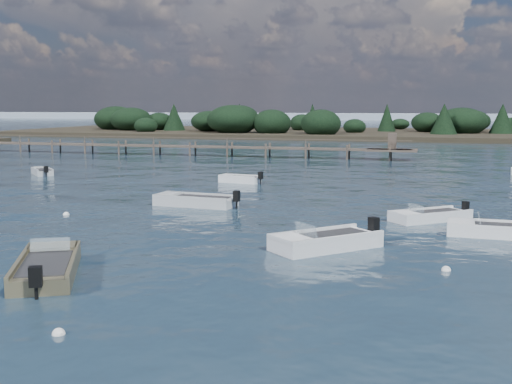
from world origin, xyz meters
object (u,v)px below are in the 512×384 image
(dinghy_mid_grey, at_px, (195,203))
(dinghy_extra_a, at_px, (326,244))
(tender_far_grey, at_px, (42,173))
(dinghy_mid_white_a, at_px, (504,233))
(dinghy_mid_white_b, at_px, (430,218))
(jetty, at_px, (157,146))
(dinghy_near_olive, at_px, (47,270))
(tender_far_white, at_px, (240,181))

(dinghy_mid_grey, xyz_separation_m, dinghy_extra_a, (8.68, -8.61, 0.01))
(tender_far_grey, bearing_deg, dinghy_mid_white_a, -25.54)
(dinghy_mid_white_b, relative_size, dinghy_extra_a, 0.92)
(dinghy_extra_a, bearing_deg, jetty, 122.01)
(dinghy_near_olive, height_order, dinghy_extra_a, dinghy_extra_a)
(dinghy_mid_grey, bearing_deg, dinghy_mid_white_b, -5.52)
(dinghy_mid_white_b, height_order, dinghy_mid_white_a, dinghy_mid_white_a)
(dinghy_mid_white_b, height_order, tender_far_white, tender_far_white)
(dinghy_mid_white_a, relative_size, dinghy_extra_a, 1.16)
(tender_far_grey, height_order, tender_far_white, tender_far_white)
(dinghy_mid_white_b, bearing_deg, tender_far_grey, 156.92)
(tender_far_grey, bearing_deg, dinghy_mid_white_b, -23.08)
(dinghy_mid_white_b, relative_size, jetty, 0.06)
(tender_far_white, bearing_deg, dinghy_extra_a, -63.94)
(tender_far_grey, distance_m, dinghy_near_olive, 32.07)
(dinghy_mid_grey, xyz_separation_m, tender_far_white, (-0.78, 10.74, -0.01))
(dinghy_extra_a, relative_size, jetty, 0.07)
(dinghy_extra_a, bearing_deg, dinghy_near_olive, -141.96)
(dinghy_mid_white_b, xyz_separation_m, dinghy_extra_a, (-3.78, -7.41, 0.04))
(dinghy_mid_white_a, bearing_deg, dinghy_mid_white_b, 135.32)
(dinghy_mid_white_a, height_order, tender_far_white, dinghy_mid_white_a)
(dinghy_near_olive, xyz_separation_m, jetty, (-18.10, 48.10, 0.82))
(dinghy_near_olive, relative_size, dinghy_extra_a, 1.20)
(tender_far_grey, height_order, dinghy_near_olive, dinghy_near_olive)
(dinghy_extra_a, distance_m, jetty, 49.32)
(dinghy_mid_grey, distance_m, tender_far_grey, 20.96)
(dinghy_mid_white_a, bearing_deg, dinghy_near_olive, -144.26)
(dinghy_mid_white_a, height_order, dinghy_extra_a, dinghy_extra_a)
(tender_far_grey, relative_size, jetty, 0.05)
(dinghy_mid_white_b, bearing_deg, dinghy_extra_a, -117.03)
(dinghy_mid_white_b, distance_m, jetty, 45.60)
(dinghy_mid_white_a, height_order, jetty, jetty)
(dinghy_mid_white_b, distance_m, dinghy_mid_white_a, 4.27)
(dinghy_mid_grey, relative_size, dinghy_near_olive, 0.95)
(dinghy_mid_white_b, bearing_deg, tender_far_white, 137.96)
(dinghy_mid_grey, bearing_deg, dinghy_extra_a, -44.78)
(tender_far_grey, xyz_separation_m, dinghy_mid_white_a, (32.99, -15.76, -0.00))
(tender_far_white, bearing_deg, dinghy_mid_grey, -85.84)
(dinghy_mid_white_b, bearing_deg, dinghy_near_olive, -130.79)
(dinghy_near_olive, distance_m, dinghy_mid_white_a, 18.30)
(dinghy_mid_grey, bearing_deg, dinghy_near_olive, -87.53)
(tender_far_white, bearing_deg, dinghy_mid_white_a, -42.55)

